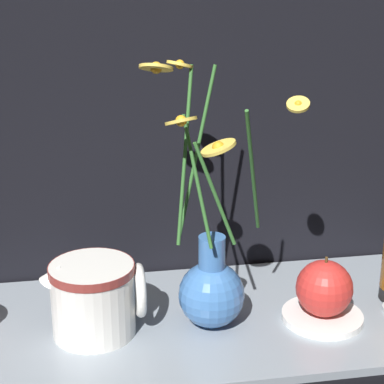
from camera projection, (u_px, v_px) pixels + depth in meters
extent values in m
plane|color=black|center=(185.00, 326.00, 0.95)|extent=(6.00, 6.00, 0.00)
cube|color=gray|center=(185.00, 322.00, 0.95)|extent=(0.82, 0.33, 0.01)
sphere|color=#3F72B7|center=(211.00, 295.00, 0.92)|extent=(0.10, 0.10, 0.10)
cylinder|color=#3F72B7|center=(212.00, 255.00, 0.90)|extent=(0.04, 0.04, 0.05)
cylinder|color=#336B2D|center=(215.00, 195.00, 0.84)|extent=(0.06, 0.01, 0.14)
cylinder|color=#EAC64C|center=(218.00, 148.00, 0.79)|extent=(0.05, 0.05, 0.02)
sphere|color=gold|center=(218.00, 148.00, 0.79)|extent=(0.02, 0.02, 0.02)
cylinder|color=#336B2D|center=(197.00, 182.00, 0.84)|extent=(0.04, 0.05, 0.17)
cylinder|color=#EAC64C|center=(181.00, 121.00, 0.80)|extent=(0.06, 0.06, 0.02)
sphere|color=gold|center=(181.00, 121.00, 0.80)|extent=(0.01, 0.01, 0.01)
cylinder|color=#336B2D|center=(253.00, 174.00, 0.84)|extent=(0.05, 0.10, 0.19)
cylinder|color=#EAC64C|center=(298.00, 104.00, 0.80)|extent=(0.04, 0.04, 0.02)
sphere|color=gold|center=(298.00, 104.00, 0.80)|extent=(0.01, 0.01, 0.01)
cylinder|color=#336B2D|center=(197.00, 152.00, 0.87)|extent=(0.06, 0.04, 0.23)
cylinder|color=#EAC64C|center=(181.00, 64.00, 0.86)|extent=(0.05, 0.05, 0.01)
sphere|color=gold|center=(181.00, 64.00, 0.86)|extent=(0.01, 0.01, 0.01)
cylinder|color=#336B2D|center=(185.00, 155.00, 0.86)|extent=(0.04, 0.08, 0.23)
cylinder|color=#EAC64C|center=(156.00, 68.00, 0.83)|extent=(0.06, 0.06, 0.02)
sphere|color=gold|center=(156.00, 68.00, 0.83)|extent=(0.02, 0.02, 0.02)
cylinder|color=white|center=(93.00, 299.00, 0.89)|extent=(0.12, 0.12, 0.10)
cylinder|color=maroon|center=(91.00, 269.00, 0.88)|extent=(0.12, 0.12, 0.01)
torus|color=white|center=(140.00, 290.00, 0.90)|extent=(0.01, 0.08, 0.08)
cone|color=white|center=(55.00, 275.00, 0.87)|extent=(0.04, 0.03, 0.04)
cylinder|color=white|center=(322.00, 316.00, 0.94)|extent=(0.12, 0.12, 0.01)
sphere|color=red|center=(324.00, 288.00, 0.93)|extent=(0.08, 0.08, 0.08)
cylinder|color=#4C3819|center=(326.00, 260.00, 0.91)|extent=(0.00, 0.00, 0.01)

